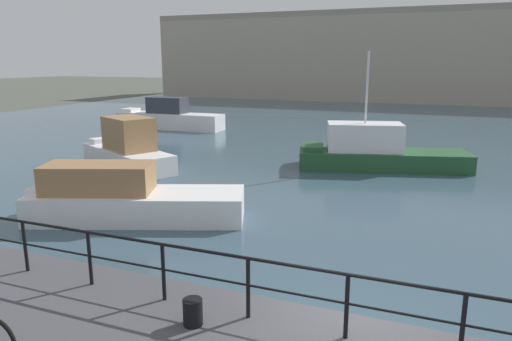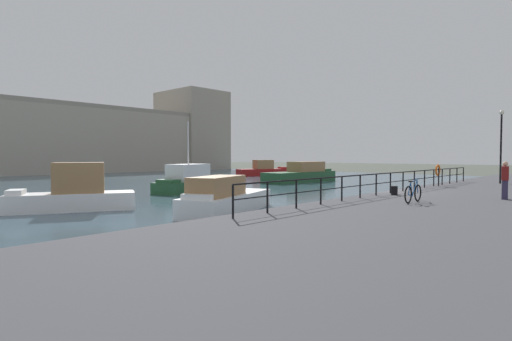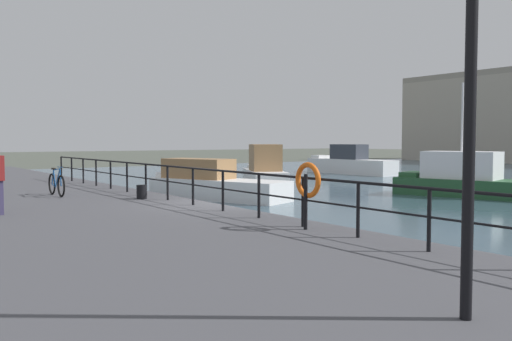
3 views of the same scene
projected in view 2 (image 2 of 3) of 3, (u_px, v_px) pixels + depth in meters
The scene contains 14 objects.
ground_plane at pixel (390, 206), 22.28m from camera, with size 240.00×240.00×0.00m, color #4C5147.
water_basin at pixel (120, 182), 42.72m from camera, with size 80.00×60.00×0.01m, color #385160.
harbor_building at pixel (70, 138), 65.83m from camera, with size 73.86×13.03×16.28m.
moored_red_daysailer at pixel (74, 193), 20.34m from camera, with size 6.24×4.44×2.46m.
moored_blue_motorboat at pixel (302, 174), 42.82m from camera, with size 9.55×3.06×2.18m.
moored_cabin_cruiser at pixel (193, 181), 31.37m from camera, with size 8.21×4.28×5.48m.
moored_harbor_tender at pixel (225, 198), 19.45m from camera, with size 7.09×4.33×1.84m.
moored_green_narrowboat at pixel (264, 170), 56.38m from camera, with size 7.82×4.91×2.24m.
quay_railing at pixel (397, 178), 21.12m from camera, with size 24.36×0.07×1.08m.
parked_bicycle at pixel (413, 193), 16.45m from camera, with size 1.77×0.09×0.98m.
mooring_bollard at pixel (394, 190), 19.63m from camera, with size 0.32×0.32×0.44m, color black.
life_ring_stand at pixel (438, 171), 25.41m from camera, with size 0.75×0.16×1.40m.
quay_lamp_post at pixel (501, 137), 27.62m from camera, with size 0.32×0.32×5.12m.
standing_person at pixel (505, 180), 17.61m from camera, with size 0.49×0.36×1.69m.
Camera 2 is at (-21.41, -9.50, 2.81)m, focal length 27.85 mm.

